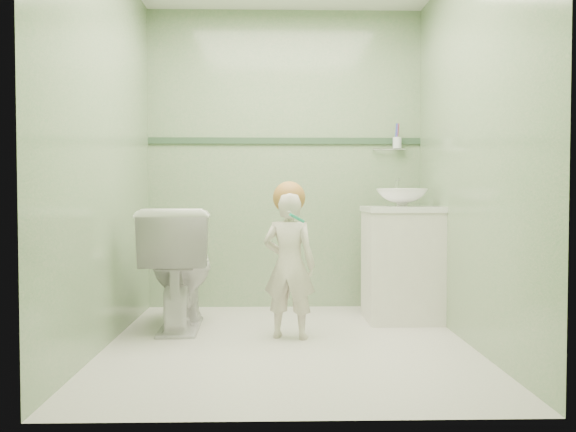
{
  "coord_description": "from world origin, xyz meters",
  "views": [
    {
      "loc": [
        -0.09,
        -3.65,
        0.91
      ],
      "look_at": [
        0.0,
        0.15,
        0.78
      ],
      "focal_mm": 37.7,
      "sensor_mm": 36.0,
      "label": 1
    }
  ],
  "objects": [
    {
      "name": "ground",
      "position": [
        0.0,
        0.0,
        0.0
      ],
      "size": [
        2.5,
        2.5,
        0.0
      ],
      "primitive_type": "plane",
      "color": "beige",
      "rests_on": "ground"
    },
    {
      "name": "room_shell",
      "position": [
        0.0,
        0.0,
        1.2
      ],
      "size": [
        2.5,
        2.54,
        2.4
      ],
      "color": "#7BA474",
      "rests_on": "ground"
    },
    {
      "name": "trim_stripe",
      "position": [
        0.0,
        1.24,
        1.35
      ],
      "size": [
        2.2,
        0.02,
        0.05
      ],
      "primitive_type": "cube",
      "color": "#324F36",
      "rests_on": "room_shell"
    },
    {
      "name": "vanity",
      "position": [
        0.84,
        0.7,
        0.4
      ],
      "size": [
        0.52,
        0.5,
        0.8
      ],
      "primitive_type": "cube",
      "color": "silver",
      "rests_on": "ground"
    },
    {
      "name": "counter",
      "position": [
        0.84,
        0.7,
        0.81
      ],
      "size": [
        0.54,
        0.52,
        0.04
      ],
      "primitive_type": "cube",
      "color": "white",
      "rests_on": "vanity"
    },
    {
      "name": "basin",
      "position": [
        0.84,
        0.7,
        0.89
      ],
      "size": [
        0.37,
        0.37,
        0.13
      ],
      "primitive_type": "imported",
      "color": "white",
      "rests_on": "counter"
    },
    {
      "name": "faucet",
      "position": [
        0.84,
        0.89,
        0.97
      ],
      "size": [
        0.03,
        0.13,
        0.18
      ],
      "color": "silver",
      "rests_on": "counter"
    },
    {
      "name": "cup_holder",
      "position": [
        0.89,
        1.18,
        1.33
      ],
      "size": [
        0.26,
        0.07,
        0.21
      ],
      "color": "silver",
      "rests_on": "room_shell"
    },
    {
      "name": "toilet",
      "position": [
        -0.74,
        0.48,
        0.41
      ],
      "size": [
        0.49,
        0.83,
        0.83
      ],
      "primitive_type": "imported",
      "rotation": [
        0.0,
        0.0,
        3.18
      ],
      "color": "white",
      "rests_on": "ground"
    },
    {
      "name": "toddler",
      "position": [
        0.01,
        0.17,
        0.47
      ],
      "size": [
        0.39,
        0.3,
        0.93
      ],
      "primitive_type": "imported",
      "rotation": [
        0.0,
        0.0,
        2.88
      ],
      "color": "beige",
      "rests_on": "ground"
    },
    {
      "name": "hair_cap",
      "position": [
        0.01,
        0.19,
        0.9
      ],
      "size": [
        0.21,
        0.21,
        0.21
      ],
      "primitive_type": "sphere",
      "color": "#A36E30",
      "rests_on": "toddler"
    },
    {
      "name": "teal_toothbrush",
      "position": [
        0.05,
        0.03,
        0.78
      ],
      "size": [
        0.11,
        0.14,
        0.08
      ],
      "color": "#179C75",
      "rests_on": "toddler"
    }
  ]
}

